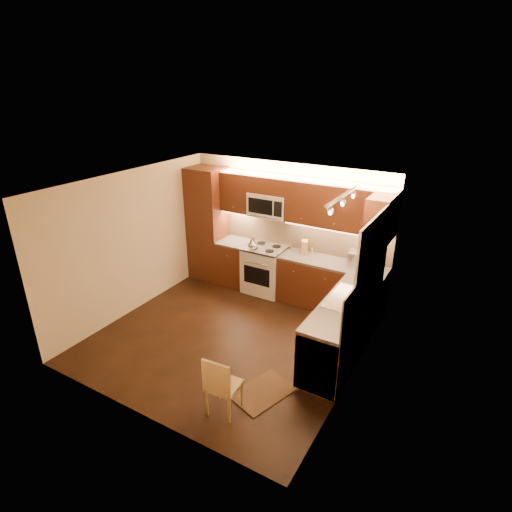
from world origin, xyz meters
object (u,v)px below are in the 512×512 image
Objects in this scene: stove at (265,269)px; sink at (348,294)px; microwave at (269,205)px; kettle at (252,244)px; knife_block at (305,247)px; dining_chair at (224,384)px; toaster_oven at (361,259)px; soap_bottle at (376,278)px.

stove is 1.07× the size of sink.
microwave is 3.54× the size of kettle.
microwave is 3.09× the size of knife_block.
stove is at bearing 105.67° from dining_chair.
microwave reaches higher than kettle.
microwave is 0.90× the size of dining_chair.
microwave is 1.93m from toaster_oven.
toaster_oven is at bearing 0.36° from microwave.
knife_block is at bearing 27.23° from kettle.
microwave is 0.79m from kettle.
stove is 3.31m from dining_chair.
soap_bottle is (2.39, -0.21, -0.04)m from kettle.
microwave is 4.26× the size of soap_bottle.
soap_bottle is (0.42, -0.57, -0.03)m from toaster_oven.
knife_block is (0.90, 0.37, -0.00)m from kettle.
soap_bottle is 2.95m from dining_chair.
microwave reaches higher than stove.
toaster_oven is 0.71m from soap_bottle.
kettle is at bearing 179.10° from knife_block.
stove is at bearing 176.69° from toaster_oven.
soap_bottle is (1.48, -0.58, -0.03)m from knife_block.
microwave is 0.88× the size of sink.
soap_bottle is at bearing -44.42° from knife_block.
soap_bottle reaches higher than sink.
knife_block is 1.59m from soap_bottle.
kettle is 2.00m from toaster_oven.
dining_chair is (-0.66, -3.25, -0.60)m from toaster_oven.
knife_block is at bearing 171.33° from toaster_oven.
kettle is (-2.17, 0.92, 0.05)m from sink.
knife_block is at bearing 158.74° from soap_bottle.
kettle reaches higher than sink.
kettle reaches higher than soap_bottle.
sink is 2.10× the size of toaster_oven.
kettle is 2.40m from soap_bottle.
sink is 4.81× the size of soap_bottle.
stove reaches higher than dining_chair.
soap_bottle is at bearing 72.60° from sink.
toaster_oven is 1.66× the size of knife_block.
sink is at bearing -29.36° from stove.
microwave is at bearing 166.06° from soap_bottle.
soap_bottle is (0.22, 0.71, 0.01)m from sink.
sink is at bearing 62.01° from dining_chair.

